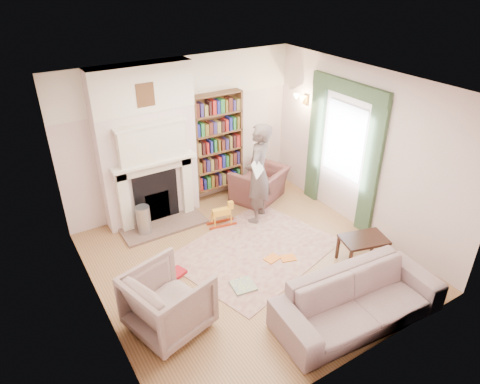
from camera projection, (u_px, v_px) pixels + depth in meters
floor at (248, 261)px, 6.81m from camera, size 4.50×4.50×0.00m
ceiling at (250, 87)px, 5.45m from camera, size 4.50×4.50×0.00m
wall_back at (183, 135)px, 7.81m from camera, size 4.50×0.00×4.50m
wall_front at (366, 270)px, 4.46m from camera, size 4.50×0.00×4.50m
wall_left at (91, 230)px, 5.10m from camera, size 0.00×4.50×4.50m
wall_right at (362, 151)px, 7.17m from camera, size 0.00×4.50×4.50m
fireplace at (148, 148)px, 7.32m from camera, size 1.70×0.58×2.80m
bookcase at (217, 142)px, 8.12m from camera, size 1.00×0.24×1.85m
window at (345, 141)px, 7.43m from camera, size 0.02×0.90×1.30m
curtain_left at (371, 169)px, 7.02m from camera, size 0.07×0.32×2.40m
curtain_right at (315, 141)px, 8.06m from camera, size 0.07×0.32×2.40m
pelmet at (349, 88)px, 6.96m from camera, size 0.09×1.70×0.24m
wall_sconce at (298, 101)px, 7.94m from camera, size 0.20×0.24×0.24m
rug at (255, 250)px, 7.06m from camera, size 2.88×2.49×0.01m
armchair_reading at (259, 184)px, 8.42m from camera, size 1.26×1.20×0.65m
armchair_left at (168, 301)px, 5.42m from camera, size 1.15×1.13×0.85m
sofa at (359, 300)px, 5.58m from camera, size 2.34×1.07×0.66m
man_reading at (258, 174)px, 7.48m from camera, size 0.80×0.77×1.85m
newspaper at (258, 167)px, 7.14m from camera, size 0.37×0.33×0.26m
coffee_table at (362, 250)px, 6.70m from camera, size 0.79×0.62×0.45m
paraffin_heater at (144, 221)px, 7.35m from camera, size 0.28×0.28×0.55m
rocking_horse at (221, 214)px, 7.62m from camera, size 0.54×0.29×0.45m
board_game at (243, 286)px, 6.27m from camera, size 0.37×0.37×0.03m
game_box_lid at (175, 274)px, 6.48m from camera, size 0.38×0.31×0.05m
comic_annuals at (280, 258)px, 6.85m from camera, size 0.50×0.36×0.02m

